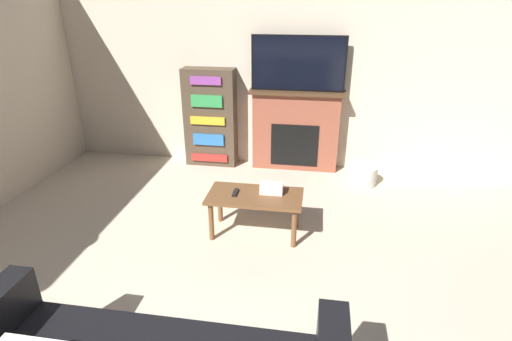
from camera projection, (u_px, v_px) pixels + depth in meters
wall_back at (269, 66)px, 5.19m from camera, size 6.59×0.06×2.70m
fireplace at (295, 130)px, 5.33m from camera, size 1.23×0.28×1.07m
tv at (298, 64)px, 4.96m from camera, size 1.18×0.03×0.68m
coffee_table at (255, 201)px, 3.88m from camera, size 0.92×0.47×0.43m
tissue_box at (272, 188)px, 3.87m from camera, size 0.22×0.12×0.10m
remote_control at (235, 192)px, 3.87m from camera, size 0.04×0.15×0.02m
bookshelf at (210, 118)px, 5.43m from camera, size 0.69×0.29×1.33m
storage_basket at (363, 175)px, 5.01m from camera, size 0.33×0.33×0.24m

